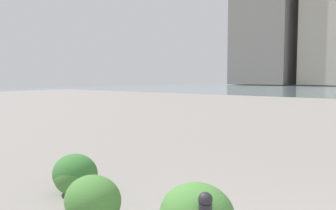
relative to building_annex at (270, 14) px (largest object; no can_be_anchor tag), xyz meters
name	(u,v)px	position (x,y,z in m)	size (l,w,h in m)	color
building_annex	(270,14)	(0.00, 0.00, 0.00)	(10.74, 14.02, 29.22)	gray
shrub_low	(75,174)	(-22.82, 65.83, -13.29)	(0.68, 0.61, 0.58)	#387533
shrub_round	(93,201)	(-23.87, 66.43, -13.29)	(0.67, 0.61, 0.57)	#477F38
shrub_tall	(74,177)	(-22.84, 65.87, -13.32)	(0.61, 0.55, 0.52)	#477F38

